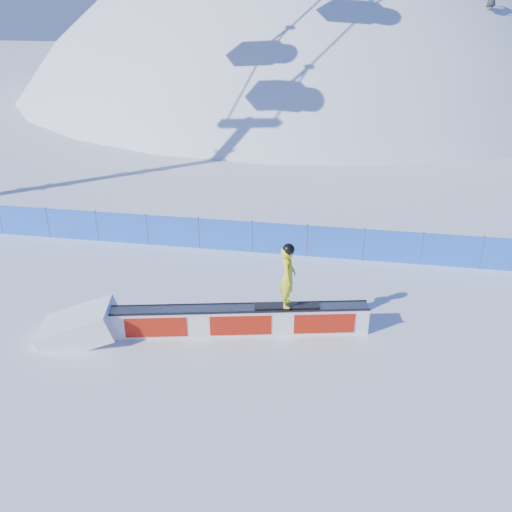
# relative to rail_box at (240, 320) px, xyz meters

# --- Properties ---
(ground) EXTENTS (160.00, 160.00, 0.00)m
(ground) POSITION_rel_rail_box_xyz_m (-1.62, 0.86, -0.42)
(ground) COLOR white
(ground) RESTS_ON ground
(snow_hill) EXTENTS (64.00, 64.00, 64.00)m
(snow_hill) POSITION_rel_rail_box_xyz_m (-1.62, 42.86, -18.42)
(snow_hill) COLOR white
(snow_hill) RESTS_ON ground
(safety_fence) EXTENTS (22.05, 0.05, 1.30)m
(safety_fence) POSITION_rel_rail_box_xyz_m (-1.62, 5.36, 0.18)
(safety_fence) COLOR blue
(safety_fence) RESTS_ON ground
(rail_box) EXTENTS (7.13, 1.99, 0.86)m
(rail_box) POSITION_rel_rail_box_xyz_m (0.00, 0.00, 0.00)
(rail_box) COLOR white
(rail_box) RESTS_ON ground
(snow_ramp) EXTENTS (2.43, 1.80, 1.37)m
(snow_ramp) POSITION_rel_rail_box_xyz_m (-4.39, -0.94, -0.42)
(snow_ramp) COLOR white
(snow_ramp) RESTS_ON ground
(snowboarder) EXTENTS (1.85, 0.70, 1.90)m
(snowboarder) POSITION_rel_rail_box_xyz_m (1.27, 0.27, 1.37)
(snowboarder) COLOR black
(snowboarder) RESTS_ON rail_box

